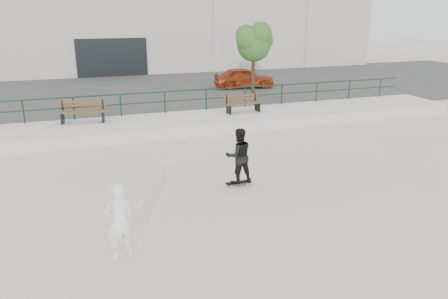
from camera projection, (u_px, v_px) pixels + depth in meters
name	position (u px, v px, depth m)	size (l,w,h in m)	color
ground	(221.00, 231.00, 10.41)	(120.00, 120.00, 0.00)	beige
ledge	(149.00, 127.00, 18.88)	(30.00, 3.00, 0.50)	silver
parking_strip	(124.00, 94.00, 26.52)	(60.00, 14.00, 0.50)	#393939
railing	(143.00, 99.00, 19.74)	(28.00, 0.06, 1.03)	#143822
commercial_building	(100.00, 17.00, 37.79)	(44.20, 16.33, 8.00)	beige
bench_left	(83.00, 112.00, 18.51)	(2.06, 0.90, 0.92)	brown
bench_right	(243.00, 104.00, 20.36)	(1.81, 0.63, 0.82)	brown
tree	(254.00, 41.00, 23.36)	(2.26, 2.01, 4.02)	#463523
red_car	(244.00, 78.00, 26.88)	(1.48, 3.68, 1.25)	#9D2F13
skateboard	(238.00, 183.00, 13.17)	(0.79, 0.23, 0.09)	black
standing_skater	(239.00, 156.00, 12.91)	(0.82, 0.64, 1.68)	black
seated_skater	(120.00, 221.00, 9.06)	(0.62, 0.41, 1.69)	white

